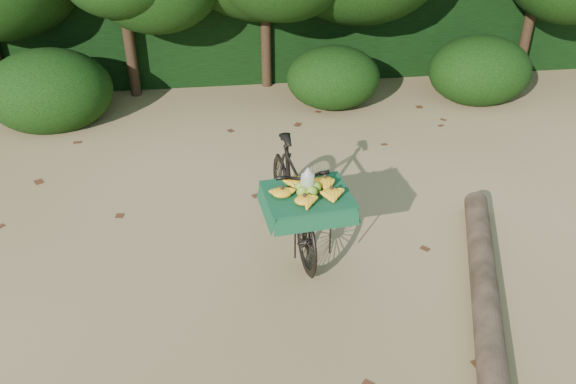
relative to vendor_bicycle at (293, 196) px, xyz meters
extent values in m
plane|color=tan|center=(-0.35, -0.66, -0.61)|extent=(80.00, 80.00, 0.00)
imported|color=black|center=(0.00, 0.02, -0.02)|extent=(0.76, 2.01, 1.18)
cube|color=black|center=(0.06, -0.57, 0.36)|extent=(0.48, 0.56, 0.03)
cube|color=#165428|center=(0.06, -0.57, 0.38)|extent=(0.92, 0.79, 0.01)
ellipsoid|color=olive|center=(0.14, -0.56, 0.44)|extent=(0.11, 0.09, 0.12)
ellipsoid|color=olive|center=(0.08, -0.50, 0.44)|extent=(0.11, 0.09, 0.12)
ellipsoid|color=olive|center=(-0.01, -0.54, 0.44)|extent=(0.11, 0.09, 0.12)
ellipsoid|color=olive|center=(0.00, -0.62, 0.44)|extent=(0.11, 0.09, 0.12)
ellipsoid|color=olive|center=(0.09, -0.64, 0.44)|extent=(0.11, 0.09, 0.12)
cylinder|color=#EAE5C6|center=(0.06, -0.56, 0.49)|extent=(0.14, 0.14, 0.18)
cylinder|color=brown|center=(1.70, -1.45, -0.47)|extent=(1.48, 3.64, 0.27)
cube|color=black|center=(-0.35, 5.64, 0.29)|extent=(26.00, 1.80, 1.80)
camera|label=1|loc=(-0.77, -5.61, 3.61)|focal=38.00mm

